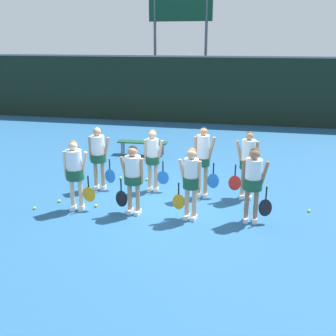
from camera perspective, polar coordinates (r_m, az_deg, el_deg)
The scene contains 18 objects.
ground_plane at distance 9.63m, azimuth -0.09°, elevation -5.12°, with size 140.00×140.00×0.00m, color #235684.
fence_windscreen at distance 18.71m, azimuth 6.25°, elevation 11.16°, with size 60.00×0.08×3.12m.
scoreboard at distance 20.67m, azimuth 1.82°, elevation 21.27°, with size 3.16×0.15×6.43m.
bench_courtside at distance 13.57m, azimuth -3.75°, elevation 3.57°, with size 1.72×0.42×0.47m.
player_0 at distance 9.20m, azimuth -13.35°, elevation -0.21°, with size 0.70×0.41×1.66m.
player_1 at distance 8.80m, azimuth -5.13°, elevation -0.85°, with size 0.69×0.41×1.60m.
player_2 at distance 8.49m, azimuth 3.33°, elevation -1.47°, with size 0.63×0.36×1.62m.
player_3 at distance 8.53m, azimuth 12.28°, elevation -1.50°, with size 0.69×0.41×1.67m.
player_4 at distance 10.39m, azimuth -10.07°, elevation 2.12°, with size 0.69×0.41×1.67m.
player_5 at distance 10.13m, azimuth -2.21°, elevation 1.82°, with size 0.65×0.35×1.63m.
player_6 at distance 9.74m, azimuth 5.12°, elevation 1.67°, with size 0.64×0.35×1.80m.
player_7 at distance 9.80m, azimuth 11.50°, elevation 1.22°, with size 0.69×0.39×1.72m.
tennis_ball_0 at distance 9.80m, azimuth -18.81°, elevation -5.52°, with size 0.07×0.07×0.07m, color #CCE033.
tennis_ball_1 at distance 11.34m, azimuth -6.88°, elevation -1.41°, with size 0.07×0.07×0.07m, color #CCE033.
tennis_ball_2 at distance 11.15m, azimuth -3.09°, elevation -1.66°, with size 0.07×0.07×0.07m, color #CCE033.
tennis_ball_3 at distance 9.56m, azimuth -10.41°, elevation -5.39°, with size 0.07×0.07×0.07m, color #CCE033.
tennis_ball_4 at distance 10.03m, azimuth -15.51°, elevation -4.64°, with size 0.07×0.07×0.07m, color #CCE033.
tennis_ball_5 at distance 9.70m, azimuth 19.80°, elevation -5.86°, with size 0.07×0.07×0.07m, color #CCE033.
Camera 1 is at (1.83, -8.66, 3.79)m, focal length 42.00 mm.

